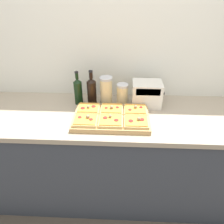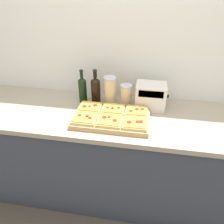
{
  "view_description": "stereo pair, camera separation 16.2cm",
  "coord_description": "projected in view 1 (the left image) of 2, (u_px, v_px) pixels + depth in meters",
  "views": [
    {
      "loc": [
        -0.0,
        -1.11,
        1.86
      ],
      "look_at": [
        -0.07,
        0.26,
        0.98
      ],
      "focal_mm": 35.0,
      "sensor_mm": 36.0,
      "label": 1
    },
    {
      "loc": [
        0.16,
        -1.09,
        1.86
      ],
      "look_at": [
        -0.07,
        0.26,
        0.98
      ],
      "focal_mm": 35.0,
      "sensor_mm": 36.0,
      "label": 2
    }
  ],
  "objects": [
    {
      "name": "ground_plane",
      "position": [
        118.0,
        220.0,
        1.94
      ],
      "size": [
        12.0,
        12.0,
        0.0
      ],
      "primitive_type": "plane",
      "color": "#4C4238"
    },
    {
      "name": "pizza_slice_back_right",
      "position": [
        136.0,
        110.0,
        1.66
      ],
      "size": [
        0.17,
        0.15,
        0.05
      ],
      "color": "tan",
      "rests_on": "cutting_board"
    },
    {
      "name": "pizza_slice_back_left",
      "position": [
        89.0,
        109.0,
        1.68
      ],
      "size": [
        0.17,
        0.15,
        0.05
      ],
      "color": "tan",
      "rests_on": "cutting_board"
    },
    {
      "name": "wine_bottle",
      "position": [
        92.0,
        91.0,
        1.78
      ],
      "size": [
        0.08,
        0.08,
        0.29
      ],
      "color": "black",
      "rests_on": "kitchen_counter"
    },
    {
      "name": "grain_jar_tall",
      "position": [
        107.0,
        91.0,
        1.77
      ],
      "size": [
        0.1,
        0.1,
        0.24
      ],
      "color": "beige",
      "rests_on": "kitchen_counter"
    },
    {
      "name": "pizza_slice_front_left",
      "position": [
        86.0,
        120.0,
        1.54
      ],
      "size": [
        0.17,
        0.15,
        0.05
      ],
      "color": "tan",
      "rests_on": "cutting_board"
    },
    {
      "name": "pizza_slice_back_center",
      "position": [
        112.0,
        109.0,
        1.67
      ],
      "size": [
        0.17,
        0.15,
        0.05
      ],
      "color": "tan",
      "rests_on": "cutting_board"
    },
    {
      "name": "kitchen_counter",
      "position": [
        120.0,
        157.0,
        1.96
      ],
      "size": [
        2.63,
        0.67,
        0.92
      ],
      "color": "#333842",
      "rests_on": "ground_plane"
    },
    {
      "name": "olive_oil_bottle",
      "position": [
        79.0,
        91.0,
        1.78
      ],
      "size": [
        0.07,
        0.07,
        0.29
      ],
      "color": "black",
      "rests_on": "kitchen_counter"
    },
    {
      "name": "wall_back",
      "position": [
        122.0,
        58.0,
        1.83
      ],
      "size": [
        6.0,
        0.06,
        2.5
      ],
      "color": "silver",
      "rests_on": "ground_plane"
    },
    {
      "name": "cutting_board",
      "position": [
        112.0,
        119.0,
        1.62
      ],
      "size": [
        0.56,
        0.33,
        0.04
      ],
      "primitive_type": "cube",
      "color": "tan",
      "rests_on": "kitchen_counter"
    },
    {
      "name": "toaster_oven",
      "position": [
        147.0,
        94.0,
        1.77
      ],
      "size": [
        0.26,
        0.17,
        0.2
      ],
      "color": "beige",
      "rests_on": "kitchen_counter"
    },
    {
      "name": "pizza_slice_front_right",
      "position": [
        137.0,
        122.0,
        1.53
      ],
      "size": [
        0.17,
        0.15,
        0.05
      ],
      "color": "tan",
      "rests_on": "cutting_board"
    },
    {
      "name": "pizza_slice_front_center",
      "position": [
        111.0,
        121.0,
        1.54
      ],
      "size": [
        0.17,
        0.15,
        0.05
      ],
      "color": "tan",
      "rests_on": "cutting_board"
    },
    {
      "name": "grain_jar_short",
      "position": [
        123.0,
        95.0,
        1.78
      ],
      "size": [
        0.09,
        0.09,
        0.18
      ],
      "color": "beige",
      "rests_on": "kitchen_counter"
    }
  ]
}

